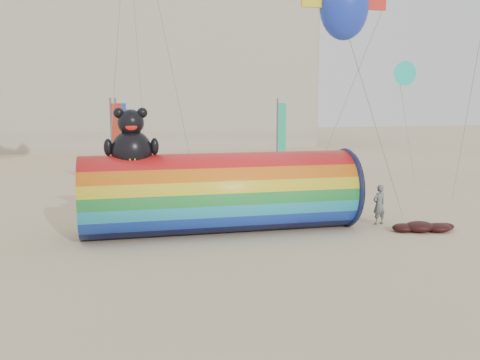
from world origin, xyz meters
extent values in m
plane|color=#CCB58C|center=(0.00, 0.00, 0.00)|extent=(160.00, 160.00, 0.00)
cube|color=#B7AD99|center=(-12.00, 46.00, 10.00)|extent=(60.00, 15.00, 20.00)
cube|color=#28303D|center=(-12.00, 38.44, 10.50)|extent=(59.50, 0.12, 17.00)
cylinder|color=red|center=(0.37, 4.11, 1.54)|extent=(10.53, 3.07, 3.07)
torus|color=#0F1438|center=(5.53, 4.11, 1.54)|extent=(0.21, 3.22, 3.22)
cylinder|color=black|center=(5.65, 4.11, 1.54)|extent=(0.05, 3.04, 3.04)
ellipsoid|color=black|center=(-2.96, 4.11, 3.20)|extent=(1.50, 1.34, 1.58)
ellipsoid|color=gold|center=(-2.96, 3.62, 3.12)|extent=(0.77, 0.34, 0.68)
sphere|color=black|center=(-2.96, 4.11, 4.26)|extent=(0.97, 0.97, 0.97)
sphere|color=black|center=(-3.38, 4.11, 4.61)|extent=(0.39, 0.39, 0.39)
sphere|color=black|center=(-2.54, 4.11, 4.61)|extent=(0.39, 0.39, 0.39)
ellipsoid|color=red|center=(-2.96, 3.71, 4.12)|extent=(0.42, 0.15, 0.27)
ellipsoid|color=black|center=(-3.80, 4.02, 3.38)|extent=(0.32, 0.32, 0.63)
ellipsoid|color=black|center=(-2.13, 4.02, 3.38)|extent=(0.32, 0.32, 0.63)
imported|color=slate|center=(6.92, 3.78, 0.82)|extent=(0.68, 0.53, 1.65)
ellipsoid|color=#3B0C0A|center=(7.87, 2.26, 0.20)|extent=(1.17, 0.99, 0.41)
ellipsoid|color=#3B0C0A|center=(8.57, 2.06, 0.17)|extent=(0.99, 0.84, 0.34)
ellipsoid|color=#3B0C0A|center=(7.27, 2.41, 0.16)|extent=(0.91, 0.77, 0.32)
ellipsoid|color=#3B0C0A|center=(8.17, 2.66, 0.14)|extent=(0.78, 0.66, 0.27)
ellipsoid|color=#3B0C0A|center=(9.07, 2.36, 0.13)|extent=(0.73, 0.62, 0.25)
cylinder|color=#59595E|center=(-3.38, 15.96, 2.60)|extent=(0.10, 0.10, 5.20)
cube|color=blue|center=(-3.07, 15.96, 2.65)|extent=(0.56, 0.06, 4.50)
cylinder|color=#59595E|center=(-3.66, 13.99, 2.60)|extent=(0.10, 0.10, 5.20)
cube|color=red|center=(-3.35, 13.99, 2.65)|extent=(0.56, 0.06, 4.50)
cylinder|color=#59595E|center=(6.88, 17.61, 2.60)|extent=(0.10, 0.10, 5.20)
cube|color=#1CB883|center=(7.19, 17.61, 2.65)|extent=(0.56, 0.06, 4.50)
ellipsoid|color=#1B35C1|center=(2.50, -2.07, 7.55)|extent=(1.35, 1.05, 1.80)
cone|color=#1BDBBB|center=(11.83, 11.13, 6.50)|extent=(1.32, 1.32, 1.18)
camera|label=1|loc=(-3.66, -15.79, 5.05)|focal=40.00mm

